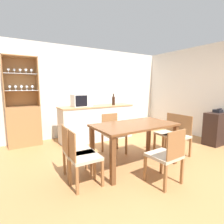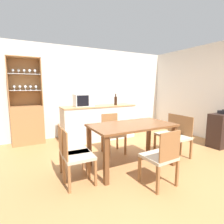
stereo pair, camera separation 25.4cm
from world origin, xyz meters
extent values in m
plane|color=#B27A47|center=(0.00, 0.00, 0.00)|extent=(18.00, 18.00, 0.00)
cube|color=silver|center=(0.00, 2.63, 1.27)|extent=(6.80, 0.06, 2.55)
cube|color=silver|center=(2.58, 0.30, 1.27)|extent=(0.06, 4.60, 2.55)
cube|color=silver|center=(-0.07, 1.92, 0.45)|extent=(1.97, 0.56, 0.90)
cube|color=tan|center=(-0.07, 1.92, 0.91)|extent=(2.00, 0.59, 0.03)
cube|color=#A37042|center=(-1.80, 2.41, 0.48)|extent=(0.74, 0.39, 0.96)
cube|color=#A37042|center=(-1.80, 2.59, 1.54)|extent=(0.74, 0.02, 1.17)
cube|color=#A37042|center=(-2.16, 2.41, 1.54)|extent=(0.02, 0.39, 1.17)
cube|color=#A37042|center=(-1.44, 2.41, 1.54)|extent=(0.02, 0.39, 1.17)
cube|color=#A37042|center=(-1.80, 2.41, 2.11)|extent=(0.74, 0.39, 0.02)
cube|color=white|center=(-1.80, 2.41, 1.34)|extent=(0.69, 0.34, 0.01)
cube|color=white|center=(-1.80, 2.41, 1.73)|extent=(0.69, 0.34, 0.01)
cylinder|color=white|center=(-2.04, 2.44, 1.35)|extent=(0.04, 0.04, 0.01)
cylinder|color=white|center=(-2.04, 2.44, 1.38)|extent=(0.01, 0.01, 0.06)
sphere|color=white|center=(-2.04, 2.44, 1.43)|extent=(0.06, 0.06, 0.06)
cylinder|color=white|center=(-2.04, 2.43, 1.73)|extent=(0.04, 0.04, 0.01)
cylinder|color=white|center=(-2.04, 2.43, 1.77)|extent=(0.01, 0.01, 0.06)
sphere|color=white|center=(-2.04, 2.43, 1.82)|extent=(0.06, 0.06, 0.06)
cylinder|color=white|center=(-1.92, 2.43, 1.35)|extent=(0.04, 0.04, 0.01)
cylinder|color=white|center=(-1.92, 2.43, 1.38)|extent=(0.01, 0.01, 0.06)
sphere|color=white|center=(-1.92, 2.43, 1.43)|extent=(0.06, 0.06, 0.06)
cylinder|color=white|center=(-1.92, 2.44, 1.73)|extent=(0.04, 0.04, 0.01)
cylinder|color=white|center=(-1.92, 2.44, 1.77)|extent=(0.01, 0.01, 0.06)
sphere|color=white|center=(-1.92, 2.44, 1.82)|extent=(0.06, 0.06, 0.06)
cylinder|color=white|center=(-1.80, 2.39, 1.35)|extent=(0.04, 0.04, 0.01)
cylinder|color=white|center=(-1.80, 2.39, 1.38)|extent=(0.01, 0.01, 0.06)
sphere|color=white|center=(-1.80, 2.39, 1.43)|extent=(0.06, 0.06, 0.06)
cylinder|color=white|center=(-1.80, 2.41, 1.73)|extent=(0.04, 0.04, 0.01)
cylinder|color=white|center=(-1.80, 2.41, 1.77)|extent=(0.01, 0.01, 0.06)
sphere|color=white|center=(-1.80, 2.41, 1.82)|extent=(0.06, 0.06, 0.06)
cylinder|color=white|center=(-1.69, 2.44, 1.35)|extent=(0.04, 0.04, 0.01)
cylinder|color=white|center=(-1.69, 2.44, 1.38)|extent=(0.01, 0.01, 0.06)
sphere|color=white|center=(-1.69, 2.44, 1.43)|extent=(0.06, 0.06, 0.06)
cylinder|color=white|center=(-1.69, 2.37, 1.73)|extent=(0.04, 0.04, 0.01)
cylinder|color=white|center=(-1.69, 2.37, 1.77)|extent=(0.01, 0.01, 0.06)
sphere|color=white|center=(-1.69, 2.37, 1.82)|extent=(0.06, 0.06, 0.06)
cylinder|color=white|center=(-1.57, 2.38, 1.35)|extent=(0.04, 0.04, 0.01)
cylinder|color=white|center=(-1.57, 2.38, 1.38)|extent=(0.01, 0.01, 0.06)
sphere|color=white|center=(-1.57, 2.38, 1.43)|extent=(0.06, 0.06, 0.06)
cylinder|color=white|center=(-1.57, 2.38, 1.73)|extent=(0.04, 0.04, 0.01)
cylinder|color=white|center=(-1.57, 2.38, 1.77)|extent=(0.01, 0.01, 0.06)
sphere|color=white|center=(-1.57, 2.38, 1.82)|extent=(0.06, 0.06, 0.06)
cube|color=brown|center=(-0.22, 0.14, 0.75)|extent=(1.48, 0.82, 0.04)
cube|color=brown|center=(-0.90, -0.21, 0.37)|extent=(0.07, 0.07, 0.74)
cube|color=brown|center=(0.47, -0.21, 0.37)|extent=(0.07, 0.07, 0.74)
cube|color=brown|center=(-0.90, 0.49, 0.37)|extent=(0.07, 0.07, 0.74)
cube|color=brown|center=(0.47, 0.49, 0.37)|extent=(0.07, 0.07, 0.74)
cube|color=#C1B299|center=(-0.22, -0.54, 0.42)|extent=(0.44, 0.44, 0.05)
cube|color=#936038|center=(-0.21, -0.74, 0.64)|extent=(0.39, 0.04, 0.40)
cube|color=#936038|center=(-0.41, -0.36, 0.20)|extent=(0.04, 0.04, 0.40)
cube|color=#936038|center=(-0.04, -0.35, 0.20)|extent=(0.04, 0.04, 0.40)
cube|color=#936038|center=(-0.40, -0.74, 0.20)|extent=(0.04, 0.04, 0.40)
cube|color=#936038|center=(-0.02, -0.72, 0.20)|extent=(0.04, 0.04, 0.40)
cube|color=#C1B299|center=(0.80, 0.02, 0.42)|extent=(0.42, 0.42, 0.05)
cube|color=#936038|center=(1.00, 0.02, 0.64)|extent=(0.02, 0.39, 0.40)
cube|color=#936038|center=(0.61, -0.17, 0.20)|extent=(0.04, 0.04, 0.40)
cube|color=#936038|center=(0.62, 0.21, 0.20)|extent=(0.04, 0.04, 0.40)
cube|color=#936038|center=(0.99, -0.17, 0.20)|extent=(0.04, 0.04, 0.40)
cube|color=#936038|center=(1.00, 0.21, 0.20)|extent=(0.04, 0.04, 0.40)
cube|color=#C1B299|center=(-1.24, 0.02, 0.42)|extent=(0.43, 0.43, 0.05)
cube|color=#936038|center=(-1.44, 0.03, 0.64)|extent=(0.02, 0.39, 0.40)
cube|color=#936038|center=(-1.04, 0.21, 0.20)|extent=(0.04, 0.04, 0.40)
cube|color=#936038|center=(-1.05, -0.17, 0.20)|extent=(0.04, 0.04, 0.40)
cube|color=#936038|center=(-1.42, 0.21, 0.20)|extent=(0.04, 0.04, 0.40)
cube|color=#936038|center=(-1.43, -0.16, 0.20)|extent=(0.04, 0.04, 0.40)
cube|color=#C1B299|center=(-0.22, 0.83, 0.42)|extent=(0.44, 0.44, 0.05)
cube|color=#936038|center=(-0.21, 1.03, 0.64)|extent=(0.39, 0.04, 0.40)
cube|color=#936038|center=(-0.04, 0.64, 0.20)|extent=(0.04, 0.04, 0.40)
cube|color=#936038|center=(-0.41, 0.65, 0.20)|extent=(0.04, 0.04, 0.40)
cube|color=#936038|center=(-0.02, 1.01, 0.20)|extent=(0.04, 0.04, 0.40)
cube|color=#936038|center=(-0.39, 1.03, 0.20)|extent=(0.04, 0.04, 0.40)
cube|color=#C1B299|center=(-1.24, 0.27, 0.42)|extent=(0.45, 0.45, 0.05)
cube|color=#936038|center=(-1.44, 0.28, 0.64)|extent=(0.05, 0.39, 0.40)
cube|color=#936038|center=(-1.03, 0.44, 0.20)|extent=(0.04, 0.04, 0.40)
cube|color=#936038|center=(-1.06, 0.06, 0.20)|extent=(0.04, 0.04, 0.40)
cube|color=#936038|center=(-1.41, 0.47, 0.20)|extent=(0.04, 0.04, 0.40)
cube|color=#936038|center=(-1.44, 0.09, 0.20)|extent=(0.04, 0.04, 0.40)
cube|color=#C1B299|center=(0.80, 0.27, 0.42)|extent=(0.43, 0.43, 0.05)
cube|color=#936038|center=(1.00, 0.27, 0.64)|extent=(0.03, 0.39, 0.40)
cube|color=#936038|center=(0.62, 0.07, 0.20)|extent=(0.04, 0.04, 0.40)
cube|color=#936038|center=(0.61, 0.45, 0.20)|extent=(0.04, 0.04, 0.40)
cube|color=#936038|center=(1.00, 0.08, 0.20)|extent=(0.04, 0.04, 0.40)
cube|color=#936038|center=(0.99, 0.46, 0.20)|extent=(0.04, 0.04, 0.40)
cube|color=silver|center=(-0.49, 1.96, 1.08)|extent=(0.47, 0.34, 0.31)
cube|color=black|center=(-0.56, 1.79, 1.08)|extent=(0.30, 0.01, 0.27)
cylinder|color=black|center=(0.37, 1.79, 1.04)|extent=(0.08, 0.08, 0.23)
cylinder|color=black|center=(0.37, 1.79, 1.20)|extent=(0.03, 0.03, 0.08)
cube|color=black|center=(2.26, 0.00, 0.40)|extent=(0.59, 0.36, 0.80)
cube|color=#32211C|center=(2.26, 0.00, 0.44)|extent=(0.55, 0.32, 0.02)
cube|color=black|center=(2.30, 0.01, 0.83)|extent=(0.19, 0.17, 0.07)
cylinder|color=black|center=(2.30, -0.02, 0.89)|extent=(0.17, 0.03, 0.03)
camera|label=1|loc=(-2.17, -2.24, 1.43)|focal=28.00mm
camera|label=2|loc=(-1.95, -2.37, 1.43)|focal=28.00mm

